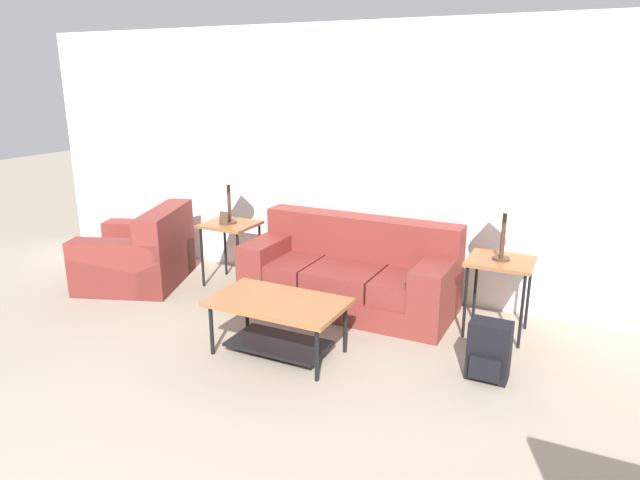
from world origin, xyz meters
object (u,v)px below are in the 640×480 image
Objects in this scene: couch at (350,276)px; table_lamp_left at (228,172)px; backpack at (489,351)px; side_table_left at (230,230)px; table_lamp_right at (507,197)px; armchair at (139,256)px; side_table_right at (500,268)px; coffee_table at (278,314)px.

table_lamp_left is at bearing -179.68° from couch.
table_lamp_left is at bearing 163.99° from backpack.
side_table_left is 1.02× the size of table_lamp_right.
backpack is at bearing -29.32° from couch.
armchair reaches higher than side_table_right.
table_lamp_left reaches higher than coffee_table.
armchair is at bearing -156.01° from table_lamp_left.
table_lamp_left is 1.00× the size of table_lamp_right.
couch is 4.47× the size of backpack.
table_lamp_right reaches higher than backpack.
table_lamp_left is at bearing 104.04° from side_table_left.
coffee_table is 1.69m from side_table_left.
coffee_table is 1.61× the size of table_lamp_right.
armchair reaches higher than side_table_left.
table_lamp_left reaches higher than couch.
table_lamp_right reaches higher than side_table_right.
side_table_right is 1.51× the size of backpack.
coffee_table is at bearing -19.12° from armchair.
couch is at bearing 0.32° from table_lamp_left.
backpack is (0.09, -0.80, -0.97)m from table_lamp_right.
coffee_table reaches higher than backpack.
table_lamp_left is 2.69m from table_lamp_right.
armchair is 3.71m from table_lamp_right.
coffee_table is at bearing -142.24° from side_table_right.
armchair is 2.98× the size of backpack.
table_lamp_right is (3.58, 0.40, 0.90)m from armchair.
armchair is (-2.23, -0.40, -0.02)m from couch.
table_lamp_right is at bearing 0.00° from table_lamp_left.
table_lamp_left is (-0.00, 0.00, 0.60)m from side_table_left.
side_table_right is 2.75m from table_lamp_left.
coffee_table is 1.86m from side_table_right.
table_lamp_left reaches higher than side_table_left.
side_table_left is 2.75m from table_lamp_right.
armchair is 1.32m from table_lamp_left.
side_table_right is (1.34, -0.01, 0.28)m from couch.
table_lamp_right is at bearing 37.76° from coffee_table.
couch is 2.96× the size of side_table_left.
table_lamp_right is at bearing 75.96° from side_table_right.
couch reaches higher than side_table_right.
side_table_left is 1.51× the size of backpack.
side_table_left is 1.02× the size of table_lamp_left.
armchair is 2.24m from coffee_table.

